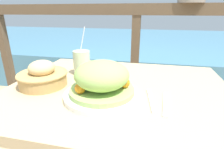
{
  "coord_description": "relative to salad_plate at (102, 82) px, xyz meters",
  "views": [
    {
      "loc": [
        0.13,
        -0.71,
        1.08
      ],
      "look_at": [
        -0.03,
        -0.01,
        0.82
      ],
      "focal_mm": 28.0,
      "sensor_mm": 36.0,
      "label": 1
    }
  ],
  "objects": [
    {
      "name": "railing_fence",
      "position": [
        0.05,
        0.93,
        0.02
      ],
      "size": [
        2.8,
        0.08,
        1.14
      ],
      "color": "brown",
      "rests_on": "ground_plane"
    },
    {
      "name": "patio_table",
      "position": [
        0.05,
        0.11,
        -0.18
      ],
      "size": [
        0.98,
        0.79,
        0.76
      ],
      "color": "tan",
      "rests_on": "ground_plane"
    },
    {
      "name": "knife",
      "position": [
        0.24,
        -0.01,
        -0.06
      ],
      "size": [
        0.03,
        0.18,
        0.0
      ],
      "color": "silver",
      "rests_on": "patio_table"
    },
    {
      "name": "sea_backdrop",
      "position": [
        0.05,
        3.43,
        -0.57
      ],
      "size": [
        12.0,
        4.0,
        0.5
      ],
      "color": "teal",
      "rests_on": "ground_plane"
    },
    {
      "name": "bread_basket",
      "position": [
        -0.29,
        0.05,
        -0.02
      ],
      "size": [
        0.22,
        0.22,
        0.12
      ],
      "color": "tan",
      "rests_on": "patio_table"
    },
    {
      "name": "salad_plate",
      "position": [
        0.0,
        0.0,
        0.0
      ],
      "size": [
        0.3,
        0.3,
        0.15
      ],
      "color": "white",
      "rests_on": "patio_table"
    },
    {
      "name": "drink_glass",
      "position": [
        -0.18,
        0.24,
        -0.0
      ],
      "size": [
        0.09,
        0.09,
        0.25
      ],
      "color": "beige",
      "rests_on": "patio_table"
    },
    {
      "name": "fork",
      "position": [
        0.19,
        0.01,
        -0.06
      ],
      "size": [
        0.04,
        0.18,
        0.0
      ],
      "color": "silver",
      "rests_on": "patio_table"
    }
  ]
}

